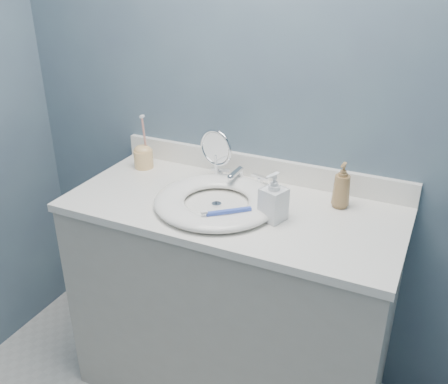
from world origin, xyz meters
The scene contains 12 objects.
back_wall centered at (0.00, 1.25, 1.20)m, with size 2.20×0.02×2.40m, color #49596E.
vanity_cabinet centered at (0.00, 0.97, 0.42)m, with size 1.20×0.55×0.85m, color #B7B3A7.
countertop centered at (0.00, 0.97, 0.86)m, with size 1.22×0.57×0.03m, color white.
backsplash centered at (0.00, 1.24, 0.93)m, with size 1.22×0.02×0.09m, color white.
basin centered at (-0.05, 0.94, 0.90)m, with size 0.45×0.45×0.04m, color white, non-canonical shape.
drain centered at (-0.05, 0.94, 0.88)m, with size 0.04×0.04×0.01m, color silver.
faucet centered at (-0.05, 1.14, 0.91)m, with size 0.25×0.13×0.07m.
makeup_mirror centered at (-0.14, 1.12, 1.00)m, with size 0.15×0.08×0.22m.
soap_bottle_amber centered at (0.35, 1.13, 0.96)m, with size 0.06×0.07×0.17m, color olive.
soap_bottle_clear centered at (0.17, 0.94, 0.97)m, with size 0.08×0.08×0.17m, color white.
toothbrush_holder centered at (-0.48, 1.13, 0.93)m, with size 0.08×0.08×0.23m.
toothbrush_lying centered at (0.04, 0.84, 0.92)m, with size 0.14×0.12×0.02m.
Camera 1 is at (0.65, -0.49, 1.71)m, focal length 40.00 mm.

